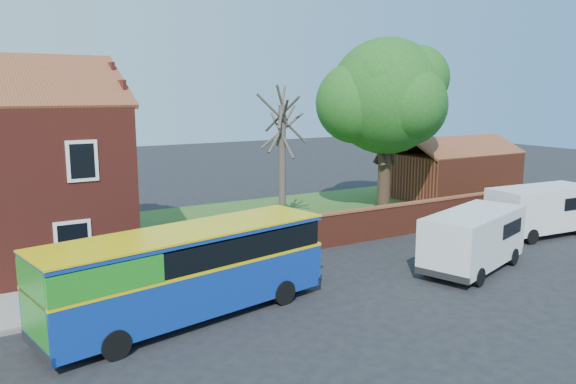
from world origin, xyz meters
TOP-DOWN VIEW (x-y plane):
  - ground at (0.00, 0.00)m, footprint 120.00×120.00m
  - grass_strip at (13.00, 13.00)m, footprint 26.00×12.00m
  - boundary_wall at (13.00, 7.00)m, footprint 22.00×0.38m
  - outbuilding at (22.00, 13.00)m, footprint 8.20×5.06m
  - bus at (-1.27, 2.37)m, footprint 9.63×4.08m
  - van_near at (10.56, 1.26)m, footprint 5.79×3.70m
  - van_far at (17.87, 3.39)m, footprint 5.69×2.65m
  - large_tree at (14.41, 11.36)m, footprint 8.27×6.54m
  - bare_tree at (7.11, 10.51)m, footprint 2.63×3.14m

SIDE VIEW (x-z plane):
  - ground at x=0.00m, z-range 0.00..0.00m
  - grass_strip at x=13.00m, z-range 0.00..0.04m
  - boundary_wall at x=13.00m, z-range 0.01..1.61m
  - van_near at x=10.56m, z-range 0.14..2.51m
  - van_far at x=17.87m, z-range 0.15..2.57m
  - outbuilding at x=22.00m, z-range -0.48..3.69m
  - bus at x=-1.27m, z-range 0.20..3.05m
  - bare_tree at x=7.11m, z-range 0.09..7.12m
  - large_tree at x=14.41m, z-range 1.56..11.64m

